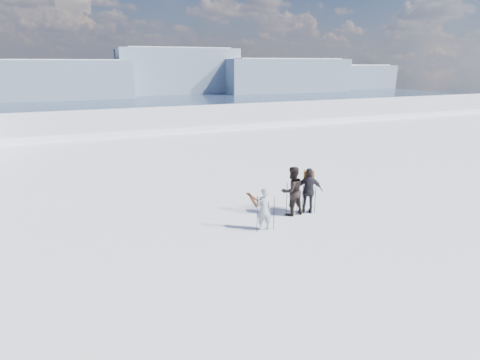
% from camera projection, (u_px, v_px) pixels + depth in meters
% --- Properties ---
extents(lake_basin, '(820.00, 820.00, 71.62)m').
position_uv_depth(lake_basin, '(163.00, 181.00, 40.12)').
color(lake_basin, white).
rests_on(lake_basin, ground).
extents(far_mountain_range, '(770.00, 110.00, 53.00)m').
position_uv_depth(far_mountain_range, '(119.00, 75.00, 427.07)').
color(far_mountain_range, slate).
rests_on(far_mountain_range, ground).
extents(skier_grey, '(0.58, 0.39, 1.55)m').
position_uv_depth(skier_grey, '(264.00, 209.00, 13.00)').
color(skier_grey, '#9FA3AE').
rests_on(skier_grey, ground).
extents(skier_dark, '(1.00, 0.82, 1.92)m').
position_uv_depth(skier_dark, '(292.00, 191.00, 14.27)').
color(skier_dark, black).
rests_on(skier_dark, ground).
extents(skier_pack, '(1.15, 0.86, 1.81)m').
position_uv_depth(skier_pack, '(309.00, 191.00, 14.47)').
color(skier_pack, black).
rests_on(skier_pack, ground).
extents(backpack, '(0.44, 0.36, 0.51)m').
position_uv_depth(backpack, '(310.00, 160.00, 14.36)').
color(backpack, '#BA5511').
rests_on(backpack, skier_pack).
extents(ski_poles, '(2.87, 0.97, 1.34)m').
position_uv_depth(ski_poles, '(290.00, 203.00, 13.90)').
color(ski_poles, black).
rests_on(ski_poles, ground).
extents(skis_loose, '(0.46, 1.70, 0.03)m').
position_uv_depth(skis_loose, '(254.00, 199.00, 16.12)').
color(skis_loose, black).
rests_on(skis_loose, ground).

